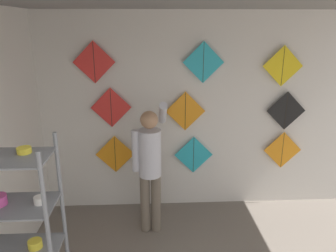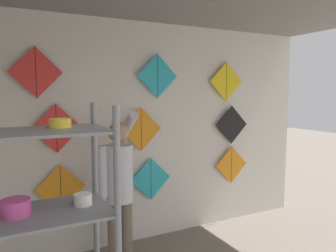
{
  "view_description": "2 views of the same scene",
  "coord_description": "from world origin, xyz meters",
  "px_view_note": "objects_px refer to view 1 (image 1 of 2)",
  "views": [
    {
      "loc": [
        -0.57,
        -0.79,
        2.61
      ],
      "look_at": [
        -0.36,
        3.33,
        1.33
      ],
      "focal_mm": 35.0,
      "sensor_mm": 36.0,
      "label": 1
    },
    {
      "loc": [
        -1.67,
        -0.2,
        1.95
      ],
      "look_at": [
        0.15,
        3.33,
        1.52
      ],
      "focal_mm": 35.0,
      "sensor_mm": 36.0,
      "label": 2
    }
  ],
  "objects_px": {
    "kite_4": "(185,111)",
    "kite_8": "(283,66)",
    "kite_7": "(203,62)",
    "kite_0": "(115,154)",
    "kite_5": "(286,111)",
    "shopkeeper": "(150,161)",
    "kite_2": "(282,150)",
    "kite_3": "(111,108)",
    "kite_6": "(94,62)",
    "kite_1": "(194,155)"
  },
  "relations": [
    {
      "from": "kite_4",
      "to": "kite_5",
      "type": "distance_m",
      "value": 1.42
    },
    {
      "from": "kite_7",
      "to": "kite_1",
      "type": "bearing_deg",
      "value": 180.0
    },
    {
      "from": "kite_0",
      "to": "kite_5",
      "type": "bearing_deg",
      "value": 0.0
    },
    {
      "from": "kite_2",
      "to": "kite_7",
      "type": "bearing_deg",
      "value": 180.0
    },
    {
      "from": "kite_1",
      "to": "shopkeeper",
      "type": "bearing_deg",
      "value": -137.03
    },
    {
      "from": "kite_2",
      "to": "kite_6",
      "type": "relative_size",
      "value": 1.0
    },
    {
      "from": "kite_0",
      "to": "kite_6",
      "type": "bearing_deg",
      "value": 180.0
    },
    {
      "from": "kite_7",
      "to": "kite_8",
      "type": "distance_m",
      "value": 1.08
    },
    {
      "from": "kite_4",
      "to": "kite_3",
      "type": "bearing_deg",
      "value": 180.0
    },
    {
      "from": "kite_1",
      "to": "kite_6",
      "type": "relative_size",
      "value": 1.0
    },
    {
      "from": "kite_2",
      "to": "kite_6",
      "type": "height_order",
      "value": "kite_6"
    },
    {
      "from": "kite_0",
      "to": "kite_4",
      "type": "height_order",
      "value": "kite_4"
    },
    {
      "from": "kite_3",
      "to": "kite_6",
      "type": "relative_size",
      "value": 1.0
    },
    {
      "from": "kite_3",
      "to": "kite_8",
      "type": "bearing_deg",
      "value": 0.0
    },
    {
      "from": "kite_3",
      "to": "kite_1",
      "type": "bearing_deg",
      "value": 0.0
    },
    {
      "from": "kite_1",
      "to": "kite_2",
      "type": "height_order",
      "value": "kite_2"
    },
    {
      "from": "kite_4",
      "to": "kite_6",
      "type": "bearing_deg",
      "value": 180.0
    },
    {
      "from": "shopkeeper",
      "to": "kite_8",
      "type": "bearing_deg",
      "value": 19.12
    },
    {
      "from": "kite_2",
      "to": "kite_5",
      "type": "distance_m",
      "value": 0.59
    },
    {
      "from": "kite_7",
      "to": "shopkeeper",
      "type": "bearing_deg",
      "value": -141.27
    },
    {
      "from": "kite_2",
      "to": "kite_4",
      "type": "xyz_separation_m",
      "value": [
        -1.43,
        0.0,
        0.6
      ]
    },
    {
      "from": "kite_0",
      "to": "kite_7",
      "type": "distance_m",
      "value": 1.78
    },
    {
      "from": "kite_0",
      "to": "kite_7",
      "type": "bearing_deg",
      "value": 0.0
    },
    {
      "from": "kite_0",
      "to": "kite_4",
      "type": "distance_m",
      "value": 1.17
    },
    {
      "from": "kite_4",
      "to": "kite_7",
      "type": "distance_m",
      "value": 0.71
    },
    {
      "from": "kite_2",
      "to": "kite_6",
      "type": "bearing_deg",
      "value": 180.0
    },
    {
      "from": "kite_4",
      "to": "kite_8",
      "type": "relative_size",
      "value": 1.0
    },
    {
      "from": "kite_2",
      "to": "kite_5",
      "type": "relative_size",
      "value": 1.0
    },
    {
      "from": "kite_6",
      "to": "kite_7",
      "type": "distance_m",
      "value": 1.44
    },
    {
      "from": "kite_6",
      "to": "kite_3",
      "type": "bearing_deg",
      "value": 0.0
    },
    {
      "from": "kite_4",
      "to": "kite_7",
      "type": "height_order",
      "value": "kite_7"
    },
    {
      "from": "kite_5",
      "to": "kite_8",
      "type": "relative_size",
      "value": 1.0
    },
    {
      "from": "shopkeeper",
      "to": "kite_1",
      "type": "bearing_deg",
      "value": 44.2
    },
    {
      "from": "kite_3",
      "to": "kite_6",
      "type": "height_order",
      "value": "kite_6"
    },
    {
      "from": "kite_6",
      "to": "kite_8",
      "type": "xyz_separation_m",
      "value": [
        2.51,
        0.0,
        -0.07
      ]
    },
    {
      "from": "kite_1",
      "to": "kite_0",
      "type": "bearing_deg",
      "value": 180.0
    },
    {
      "from": "kite_7",
      "to": "kite_0",
      "type": "bearing_deg",
      "value": 180.0
    },
    {
      "from": "kite_8",
      "to": "kite_7",
      "type": "bearing_deg",
      "value": 180.0
    },
    {
      "from": "kite_6",
      "to": "kite_7",
      "type": "height_order",
      "value": "kite_6"
    },
    {
      "from": "kite_2",
      "to": "kite_4",
      "type": "height_order",
      "value": "kite_4"
    },
    {
      "from": "kite_3",
      "to": "kite_5",
      "type": "bearing_deg",
      "value": 0.0
    },
    {
      "from": "kite_3",
      "to": "shopkeeper",
      "type": "bearing_deg",
      "value": -48.25
    },
    {
      "from": "shopkeeper",
      "to": "kite_2",
      "type": "xyz_separation_m",
      "value": [
        1.93,
        0.58,
        -0.12
      ]
    },
    {
      "from": "shopkeeper",
      "to": "kite_3",
      "type": "relative_size",
      "value": 3.14
    },
    {
      "from": "kite_2",
      "to": "kite_0",
      "type": "bearing_deg",
      "value": 180.0
    },
    {
      "from": "kite_6",
      "to": "kite_8",
      "type": "bearing_deg",
      "value": 0.0
    },
    {
      "from": "kite_4",
      "to": "kite_2",
      "type": "bearing_deg",
      "value": 0.0
    },
    {
      "from": "kite_1",
      "to": "kite_5",
      "type": "height_order",
      "value": "kite_5"
    },
    {
      "from": "kite_0",
      "to": "kite_2",
      "type": "relative_size",
      "value": 1.0
    },
    {
      "from": "kite_1",
      "to": "kite_5",
      "type": "xyz_separation_m",
      "value": [
        1.29,
        0.0,
        0.64
      ]
    }
  ]
}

